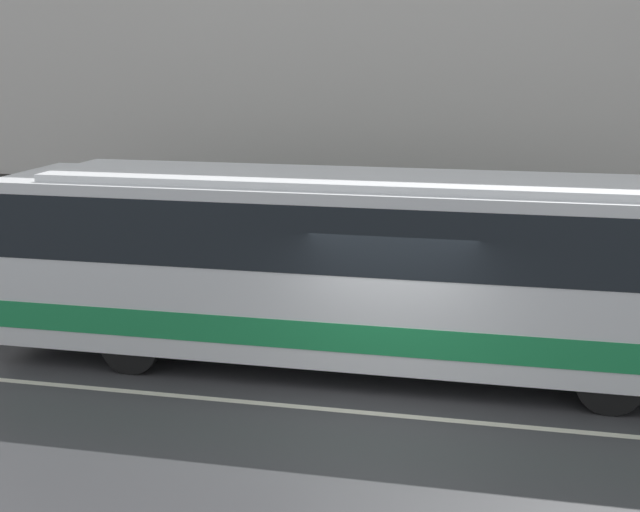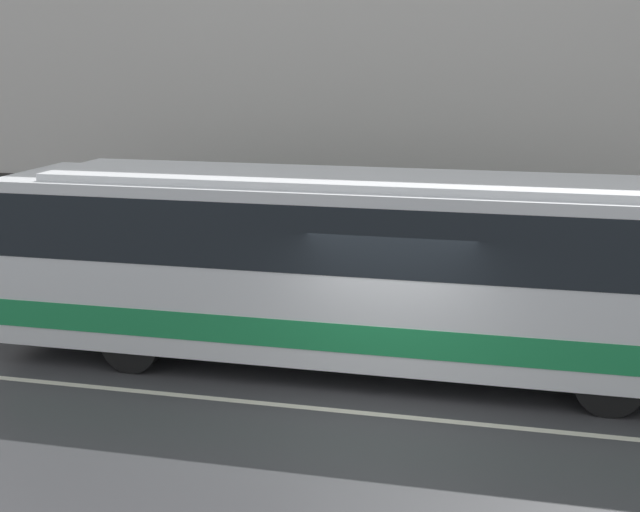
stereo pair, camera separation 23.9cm
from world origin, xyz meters
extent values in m
plane|color=#38383A|center=(0.00, 0.00, 0.00)|extent=(60.00, 60.00, 0.00)
cube|color=gray|center=(0.00, 5.29, 0.08)|extent=(60.00, 2.58, 0.17)
cube|color=silver|center=(0.00, 6.73, 4.62)|extent=(60.00, 0.30, 9.25)
cube|color=#2D2B28|center=(0.00, 6.57, 1.16)|extent=(60.00, 0.06, 2.31)
cube|color=beige|center=(0.00, 0.00, 0.00)|extent=(54.00, 0.14, 0.01)
cube|color=white|center=(-0.94, 1.90, 1.72)|extent=(11.44, 2.53, 2.73)
cube|color=#1E8C4C|center=(-0.94, 1.90, 0.90)|extent=(11.39, 2.55, 0.45)
cube|color=black|center=(-0.94, 1.90, 2.38)|extent=(11.10, 2.55, 1.04)
cube|color=white|center=(-0.94, 1.90, 3.14)|extent=(9.73, 2.15, 0.12)
cylinder|color=black|center=(3.18, 0.80, 0.49)|extent=(0.99, 0.28, 0.99)
cylinder|color=black|center=(3.18, 3.01, 0.49)|extent=(0.99, 0.28, 0.99)
cylinder|color=black|center=(-4.26, 0.80, 0.49)|extent=(0.99, 0.28, 0.99)
cylinder|color=black|center=(-4.26, 3.01, 0.49)|extent=(0.99, 0.28, 0.99)
cylinder|color=#1E5933|center=(-0.81, 4.50, 0.90)|extent=(0.36, 0.36, 1.46)
sphere|color=tan|center=(-0.81, 4.50, 1.76)|extent=(0.27, 0.27, 0.27)
camera|label=1|loc=(1.79, -11.92, 5.16)|focal=50.00mm
camera|label=2|loc=(2.03, -11.86, 5.16)|focal=50.00mm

